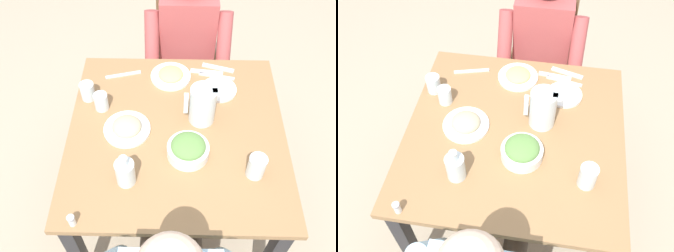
% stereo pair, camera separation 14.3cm
% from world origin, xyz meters
% --- Properties ---
extents(ground_plane, '(8.00, 8.00, 0.00)m').
position_xyz_m(ground_plane, '(0.00, 0.00, 0.00)').
color(ground_plane, tan).
extents(dining_table, '(0.99, 0.99, 0.72)m').
position_xyz_m(dining_table, '(0.00, 0.00, 0.62)').
color(dining_table, '#997047').
rests_on(dining_table, ground_plane).
extents(chair_near, '(0.40, 0.40, 0.88)m').
position_xyz_m(chair_near, '(-0.06, -0.85, 0.50)').
color(chair_near, brown).
rests_on(chair_near, ground_plane).
extents(diner_near, '(0.48, 0.53, 1.17)m').
position_xyz_m(diner_near, '(-0.06, -0.65, 0.64)').
color(diner_near, '#B24C4C').
rests_on(diner_near, ground_plane).
extents(water_pitcher, '(0.16, 0.12, 0.19)m').
position_xyz_m(water_pitcher, '(-0.11, -0.08, 0.82)').
color(water_pitcher, silver).
rests_on(water_pitcher, dining_table).
extents(salad_bowl, '(0.18, 0.18, 0.09)m').
position_xyz_m(salad_bowl, '(-0.05, 0.13, 0.76)').
color(salad_bowl, white).
rests_on(salad_bowl, dining_table).
extents(plate_yoghurt, '(0.18, 0.18, 0.04)m').
position_xyz_m(plate_yoghurt, '(-0.21, -0.26, 0.74)').
color(plate_yoghurt, white).
rests_on(plate_yoghurt, dining_table).
extents(plate_beans, '(0.21, 0.21, 0.06)m').
position_xyz_m(plate_beans, '(0.23, -0.00, 0.74)').
color(plate_beans, white).
rests_on(plate_beans, dining_table).
extents(plate_fries, '(0.21, 0.21, 0.04)m').
position_xyz_m(plate_fries, '(0.03, -0.35, 0.74)').
color(plate_fries, white).
rests_on(plate_fries, dining_table).
extents(water_glass_center, '(0.07, 0.07, 0.09)m').
position_xyz_m(water_glass_center, '(0.43, -0.20, 0.77)').
color(water_glass_center, silver).
rests_on(water_glass_center, dining_table).
extents(water_glass_far_right, '(0.07, 0.07, 0.11)m').
position_xyz_m(water_glass_far_right, '(-0.33, 0.22, 0.78)').
color(water_glass_far_right, silver).
rests_on(water_glass_far_right, dining_table).
extents(water_glass_by_pitcher, '(0.07, 0.07, 0.09)m').
position_xyz_m(water_glass_by_pitcher, '(0.36, -0.13, 0.77)').
color(water_glass_by_pitcher, silver).
rests_on(water_glass_by_pitcher, dining_table).
extents(oil_carafe, '(0.08, 0.08, 0.16)m').
position_xyz_m(oil_carafe, '(0.21, 0.27, 0.78)').
color(oil_carafe, silver).
rests_on(oil_carafe, dining_table).
extents(salt_shaker, '(0.03, 0.03, 0.05)m').
position_xyz_m(salt_shaker, '(0.39, 0.46, 0.75)').
color(salt_shaker, white).
rests_on(salt_shaker, dining_table).
extents(fork_near, '(0.17, 0.05, 0.01)m').
position_xyz_m(fork_near, '(-0.15, -0.39, 0.73)').
color(fork_near, silver).
rests_on(fork_near, dining_table).
extents(knife_near, '(0.18, 0.06, 0.01)m').
position_xyz_m(knife_near, '(0.28, -0.36, 0.73)').
color(knife_near, silver).
rests_on(knife_near, dining_table).
extents(fork_far, '(0.17, 0.07, 0.01)m').
position_xyz_m(fork_far, '(-0.21, -0.43, 0.73)').
color(fork_far, silver).
rests_on(fork_far, dining_table).
extents(knife_far, '(0.18, 0.05, 0.01)m').
position_xyz_m(knife_far, '(-0.20, -0.36, 0.73)').
color(knife_far, silver).
rests_on(knife_far, dining_table).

